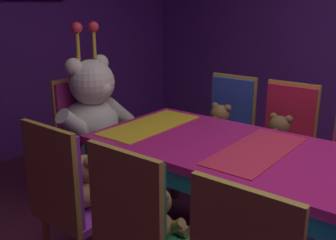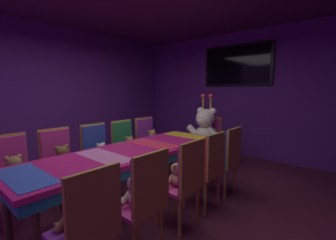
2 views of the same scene
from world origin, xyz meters
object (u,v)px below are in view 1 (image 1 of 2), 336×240
(teddy_left_4, at_px, (87,184))
(teddy_right_4, at_px, (219,126))
(chair_left_3, at_px, (138,226))
(teddy_left_3, at_px, (158,217))
(chair_right_4, at_px, (228,122))
(throne_chair, at_px, (81,125))
(banquet_table, at_px, (327,184))
(king_teddy_bear, at_px, (94,108))
(chair_left_4, at_px, (65,192))
(chair_right_3, at_px, (286,133))
(teddy_right_3, at_px, (278,138))

(teddy_left_4, distance_m, teddy_right_4, 1.38)
(chair_left_3, distance_m, teddy_left_3, 0.14)
(chair_right_4, xyz_separation_m, throne_chair, (-0.84, 0.91, 0.00))
(banquet_table, relative_size, throne_chair, 2.90)
(teddy_right_4, distance_m, king_teddy_bear, 1.02)
(teddy_left_3, xyz_separation_m, chair_right_4, (1.54, 0.50, 0.02))
(chair_left_4, xyz_separation_m, teddy_left_4, (0.15, 0.00, -0.00))
(king_teddy_bear, bearing_deg, chair_right_3, 34.02)
(chair_left_3, distance_m, teddy_left_4, 0.55)
(chair_right_4, height_order, throne_chair, same)
(teddy_left_4, bearing_deg, banquet_table, -57.68)
(teddy_left_3, relative_size, chair_right_4, 0.30)
(banquet_table, distance_m, chair_right_3, 1.01)
(teddy_left_4, bearing_deg, king_teddy_bear, 45.59)
(teddy_left_3, bearing_deg, chair_right_4, 17.85)
(teddy_left_3, distance_m, king_teddy_bear, 1.43)
(teddy_left_3, xyz_separation_m, chair_right_3, (1.54, -0.01, 0.02))
(banquet_table, height_order, chair_left_4, chair_left_4)
(teddy_left_4, bearing_deg, chair_left_3, -106.13)
(teddy_right_3, distance_m, chair_right_4, 0.53)
(chair_left_3, bearing_deg, chair_left_4, 89.33)
(teddy_left_3, xyz_separation_m, king_teddy_bear, (0.70, 1.23, 0.19))
(chair_left_3, bearing_deg, throne_chair, 59.03)
(teddy_left_4, height_order, chair_right_4, chair_right_4)
(banquet_table, relative_size, chair_right_3, 2.90)
(teddy_right_3, height_order, chair_right_4, chair_right_4)
(chair_left_4, relative_size, chair_right_3, 1.00)
(chair_right_3, bearing_deg, king_teddy_bear, -55.98)
(teddy_right_4, bearing_deg, banquet_table, 56.87)
(teddy_right_3, bearing_deg, king_teddy_bear, -60.86)
(teddy_left_4, relative_size, teddy_right_4, 0.97)
(teddy_left_3, bearing_deg, teddy_right_4, 19.59)
(teddy_left_4, xyz_separation_m, teddy_right_3, (1.38, -0.54, 0.00))
(chair_right_4, distance_m, throne_chair, 1.24)
(teddy_right_3, bearing_deg, teddy_left_4, -21.28)
(chair_left_4, bearing_deg, banquet_table, -52.54)
(chair_left_4, distance_m, teddy_right_3, 1.62)
(throne_chair, height_order, king_teddy_bear, king_teddy_bear)
(teddy_left_3, bearing_deg, chair_left_4, 104.64)
(chair_right_4, bearing_deg, throne_chair, -47.23)
(chair_left_3, xyz_separation_m, king_teddy_bear, (0.84, 1.23, 0.17))
(teddy_left_4, distance_m, king_teddy_bear, 1.00)
(chair_left_3, distance_m, teddy_right_4, 1.61)
(teddy_left_3, xyz_separation_m, chair_left_4, (-0.14, 0.52, 0.02))
(banquet_table, relative_size, teddy_right_3, 8.44)
(teddy_left_3, height_order, king_teddy_bear, king_teddy_bear)
(chair_left_3, bearing_deg, teddy_left_4, 73.87)
(chair_left_3, height_order, teddy_left_4, chair_left_3)
(chair_left_3, xyz_separation_m, throne_chair, (0.84, 1.40, 0.00))
(teddy_right_4, bearing_deg, throne_chair, -52.63)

